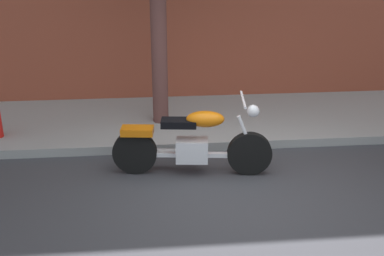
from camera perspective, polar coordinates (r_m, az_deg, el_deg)
name	(u,v)px	position (r m, az deg, el deg)	size (l,w,h in m)	color
ground_plane	(236,195)	(6.05, 5.39, -8.25)	(60.00, 60.00, 0.00)	#38383D
sidewalk	(209,120)	(8.39, 2.11, 1.05)	(25.42, 2.47, 0.14)	#949494
motorcycle	(192,143)	(6.38, -0.02, -1.91)	(2.22, 0.71, 1.12)	black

